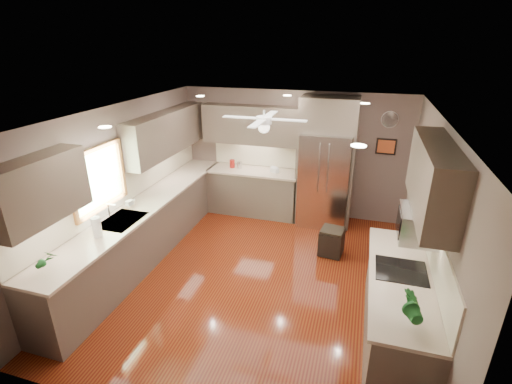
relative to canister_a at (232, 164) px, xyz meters
The scene contains 26 objects.
floor 2.72m from the canister_a, 61.70° to the right, with size 5.00×5.00×0.00m, color #4B110A.
ceiling 2.93m from the canister_a, 61.70° to the right, with size 5.00×5.00×0.00m, color white.
wall_back 1.25m from the canister_a, 12.96° to the left, with size 4.50×4.50×0.00m, color #66554E.
wall_front 4.88m from the canister_a, 75.78° to the right, with size 4.50×4.50×0.00m, color #66554E.
wall_left 2.47m from the canister_a, 115.32° to the right, with size 5.00×5.00×0.00m, color #66554E.
wall_right 4.11m from the canister_a, 32.83° to the right, with size 5.00×5.00×0.00m, color #66554E.
canister_a is the anchor object (origin of this frame).
canister_b 0.16m from the canister_a, ahead, with size 0.10×0.10×0.15m, color silver.
soap_bottle 2.45m from the canister_a, 110.52° to the right, with size 0.08×0.08×0.17m, color white.
potted_plant_left 4.14m from the canister_a, 100.62° to the right, with size 0.16×0.11×0.31m, color #18541F.
potted_plant_right 4.91m from the canister_a, 50.50° to the right, with size 0.20×0.16×0.37m, color #18541F.
bowl 0.91m from the canister_a, ahead, with size 0.21×0.21×0.05m, color beige.
left_run 2.27m from the canister_a, 110.05° to the right, with size 0.65×4.70×1.45m.
back_run 0.71m from the canister_a, ahead, with size 1.85×0.65×1.45m.
uppers 1.80m from the canister_a, 73.23° to the right, with size 4.50×4.70×0.95m.
window 2.96m from the canister_a, 110.58° to the right, with size 0.05×1.12×0.92m.
sink 2.82m from the canister_a, 105.08° to the right, with size 0.50×0.70×0.32m.
refrigerator 1.91m from the canister_a, ahead, with size 1.06×0.75×2.45m.
right_run 4.38m from the canister_a, 44.04° to the right, with size 0.70×2.20×1.45m.
microwave 4.28m from the canister_a, 40.72° to the right, with size 0.43×0.55×0.34m.
ceiling_fan 2.62m from the canister_a, 58.11° to the right, with size 1.18×1.18×0.32m.
recessed_lights 2.62m from the canister_a, 57.61° to the right, with size 2.84×3.14×0.01m.
wall_clock 3.13m from the canister_a, ahead, with size 0.30×0.03×0.30m.
framed_print 3.01m from the canister_a, ahead, with size 0.36×0.03×0.30m.
stool 2.65m from the canister_a, 29.34° to the right, with size 0.42×0.42×0.46m.
paper_towel 3.31m from the canister_a, 102.83° to the right, with size 0.12×0.12×0.30m.
Camera 1 is at (1.34, -4.59, 3.38)m, focal length 26.00 mm.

